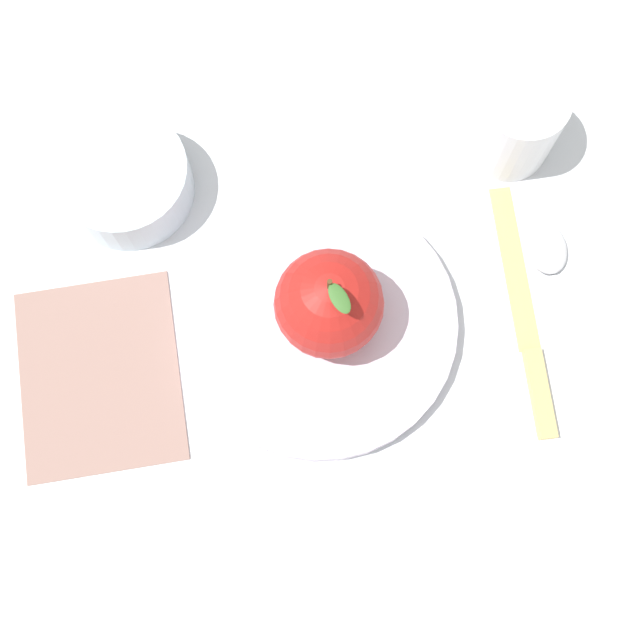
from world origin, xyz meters
name	(u,v)px	position (x,y,z in m)	size (l,w,h in m)	color
ground_plane	(342,334)	(0.00, 0.00, 0.00)	(2.40, 2.40, 0.00)	silver
dinner_plate	(320,323)	(-0.02, -0.01, 0.01)	(0.22, 0.22, 0.02)	silver
apple	(329,304)	(-0.01, -0.01, 0.06)	(0.08, 0.08, 0.10)	#B21E19
side_bowl	(124,178)	(-0.20, -0.09, 0.03)	(0.11, 0.11, 0.04)	silver
cup	(517,120)	(-0.07, 0.21, 0.04)	(0.07, 0.07, 0.08)	white
knife	(527,332)	(0.08, 0.13, 0.00)	(0.21, 0.10, 0.01)	#D8B766
spoon	(551,271)	(0.04, 0.18, 0.01)	(0.17, 0.09, 0.01)	silver
linen_napkin	(99,375)	(-0.07, -0.19, 0.00)	(0.13, 0.16, 0.00)	gray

